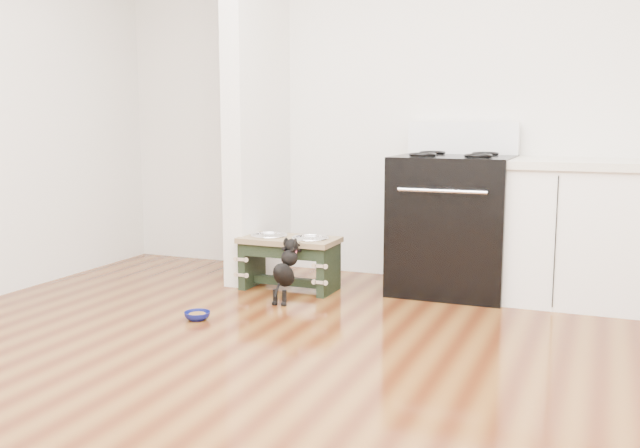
% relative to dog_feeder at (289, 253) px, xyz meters
% --- Properties ---
extents(ground, '(5.00, 5.00, 0.00)m').
position_rel_dog_feeder_xyz_m(ground, '(0.79, -1.79, -0.26)').
color(ground, '#471E0C').
rests_on(ground, ground).
extents(partition_wall, '(0.15, 0.80, 2.70)m').
position_rel_dog_feeder_xyz_m(partition_wall, '(-0.39, 0.31, 1.09)').
color(partition_wall, silver).
rests_on(partition_wall, ground).
extents(oven_range, '(0.76, 0.69, 1.14)m').
position_rel_dog_feeder_xyz_m(oven_range, '(1.04, 0.36, 0.22)').
color(oven_range, black).
rests_on(oven_range, ground).
extents(cabinet_run, '(1.24, 0.64, 0.91)m').
position_rel_dog_feeder_xyz_m(cabinet_run, '(2.02, 0.38, 0.19)').
color(cabinet_run, white).
rests_on(cabinet_run, ground).
extents(dog_feeder, '(0.66, 0.35, 0.38)m').
position_rel_dog_feeder_xyz_m(dog_feeder, '(0.00, 0.00, 0.00)').
color(dog_feeder, black).
rests_on(dog_feeder, ground).
extents(puppy, '(0.12, 0.34, 0.40)m').
position_rel_dog_feeder_xyz_m(puppy, '(0.12, -0.30, -0.04)').
color(puppy, black).
rests_on(puppy, ground).
extents(floor_bowl, '(0.16, 0.16, 0.05)m').
position_rel_dog_feeder_xyz_m(floor_bowl, '(-0.19, -0.88, -0.23)').
color(floor_bowl, '#0C1259').
rests_on(floor_bowl, ground).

